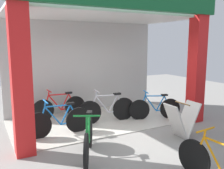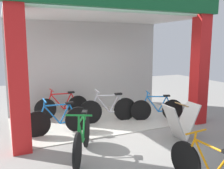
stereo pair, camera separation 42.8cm
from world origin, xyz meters
name	(u,v)px [view 2 (the right image)]	position (x,y,z in m)	size (l,w,h in m)	color
ground_plane	(123,135)	(0.00, 0.00, 0.00)	(18.10, 18.10, 0.00)	gray
shop_facade	(102,51)	(0.00, 1.34, 2.01)	(5.25, 2.94, 3.77)	beige
bicycle_inside_0	(62,106)	(-1.02, 2.02, 0.35)	(1.61, 0.44, 0.89)	black
bicycle_inside_1	(157,109)	(1.43, 0.64, 0.34)	(1.47, 0.57, 0.85)	black
bicycle_inside_2	(108,109)	(0.06, 1.05, 0.37)	(1.70, 0.47, 0.94)	black
bicycle_inside_3	(58,120)	(-1.44, 0.68, 0.36)	(1.63, 0.45, 0.90)	black
bicycle_parked_1	(82,138)	(-1.28, -0.76, 0.38)	(0.84, 1.58, 0.96)	black
sandwich_board_sign	(181,122)	(1.09, -0.79, 0.42)	(0.78, 0.49, 0.85)	silver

